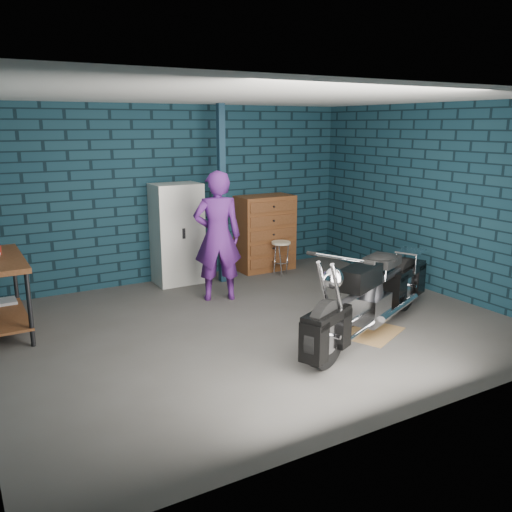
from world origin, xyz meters
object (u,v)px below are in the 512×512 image
at_px(motorcycle, 374,288).
at_px(tool_chest, 265,233).
at_px(person, 217,236).
at_px(storage_bin, 0,311).
at_px(locker, 177,234).
at_px(shop_stool, 281,258).

distance_m(motorcycle, tool_chest, 3.13).
bearing_deg(person, tool_chest, -123.12).
xyz_separation_m(storage_bin, tool_chest, (4.15, 0.44, 0.50)).
bearing_deg(motorcycle, tool_chest, 58.44).
height_order(storage_bin, tool_chest, tool_chest).
height_order(locker, tool_chest, locker).
bearing_deg(motorcycle, person, 91.51).
bearing_deg(tool_chest, storage_bin, -173.95).
bearing_deg(motorcycle, shop_stool, 56.66).
xyz_separation_m(motorcycle, locker, (-1.17, 3.11, 0.21)).
bearing_deg(tool_chest, locker, 180.00).
bearing_deg(tool_chest, shop_stool, -86.59).
height_order(tool_chest, shop_stool, tool_chest).
height_order(motorcycle, locker, locker).
xyz_separation_m(motorcycle, shop_stool, (0.42, 2.66, -0.28)).
xyz_separation_m(person, tool_chest, (1.39, 1.04, -0.27)).
relative_size(person, tool_chest, 1.44).
bearing_deg(locker, storage_bin, -170.34).
bearing_deg(motorcycle, storage_bin, 120.34).
bearing_deg(locker, person, -80.59).
xyz_separation_m(motorcycle, storage_bin, (-3.76, 2.67, -0.43)).
bearing_deg(storage_bin, locker, 9.66).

